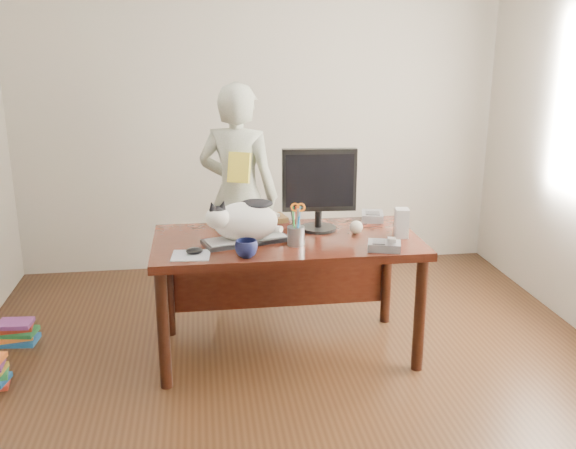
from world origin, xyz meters
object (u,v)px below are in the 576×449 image
Objects in this scene: coffee_mug at (246,249)px; calculator at (372,216)px; phone at (385,245)px; mouse at (194,251)px; cat at (243,220)px; monitor at (319,185)px; baseball at (356,227)px; person at (238,195)px; speaker at (401,223)px; desk at (285,257)px; pen_cup at (296,233)px; book_stack at (267,221)px; keyboard at (246,240)px; book_pile_b at (17,332)px.

coffee_mug is 0.59× the size of calculator.
mouse is at bearing -166.96° from phone.
cat is 0.27m from coffee_mug.
monitor is 0.35m from baseball.
baseball is 1.08m from person.
speaker reaches higher than mouse.
monitor is (0.22, 0.05, 0.44)m from desk.
calculator is (0.40, 0.19, -0.27)m from monitor.
mouse is (-0.59, -0.09, -0.05)m from pen_cup.
monitor reaches higher than phone.
monitor is at bearing -38.46° from book_stack.
mouse is (-0.30, -0.18, 0.01)m from keyboard.
cat is 1.87× the size of book_pile_b.
phone is at bearing -85.24° from calculator.
monitor is 2.45× the size of calculator.
cat is at bearing -15.66° from book_pile_b.
calculator is at bearing 28.78° from monitor.
coffee_mug is (-0.49, -0.44, -0.24)m from monitor.
coffee_mug reaches higher than keyboard.
speaker is at bearing 157.57° from person.
cat is at bearing 89.36° from coffee_mug.
coffee_mug reaches higher than phone.
calculator is 2.44m from book_pile_b.
baseball is (0.70, 0.09, -0.10)m from cat.
pen_cup is 2.06× the size of coffee_mug.
coffee_mug is at bearing -156.57° from speaker.
cat reaches higher than keyboard.
keyboard is 3.04× the size of speaker.
phone reaches higher than baseball.
mouse is at bearing 97.08° from person.
monitor is (0.47, 0.18, 0.28)m from keyboard.
person reaches higher than book_stack.
mouse is at bearing -165.88° from keyboard.
cat reaches higher than book_stack.
monitor reaches higher than pen_cup.
keyboard is 0.81m from phone.
keyboard is 1.67m from book_pile_b.
calculator is (0.88, 0.37, -0.11)m from cat.
person is (-0.27, 1.01, -0.01)m from pen_cup.
book_pile_b is at bearing 148.23° from keyboard.
coffee_mug is 0.99m from speaker.
baseball reaches higher than calculator.
desk is 3.32× the size of cat.
pen_cup is at bearing -80.85° from desk.
book_stack is (-0.62, 0.55, 0.01)m from phone.
person is 6.29× the size of book_pile_b.
pen_cup is at bearing 29.99° from coffee_mug.
book_stack reaches higher than phone.
book_pile_b is at bearing -167.45° from calculator.
person is (-0.76, 1.17, 0.03)m from phone.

